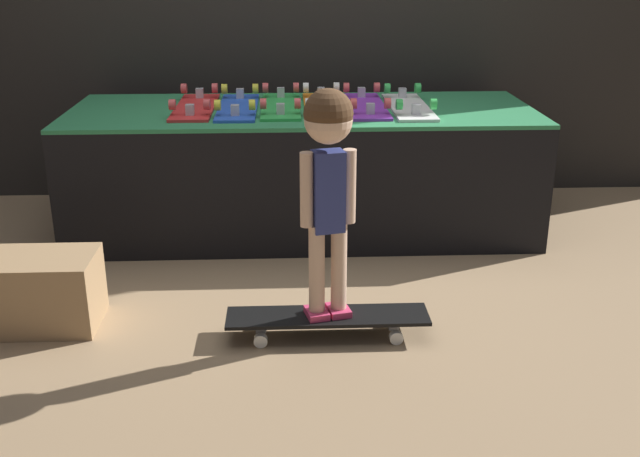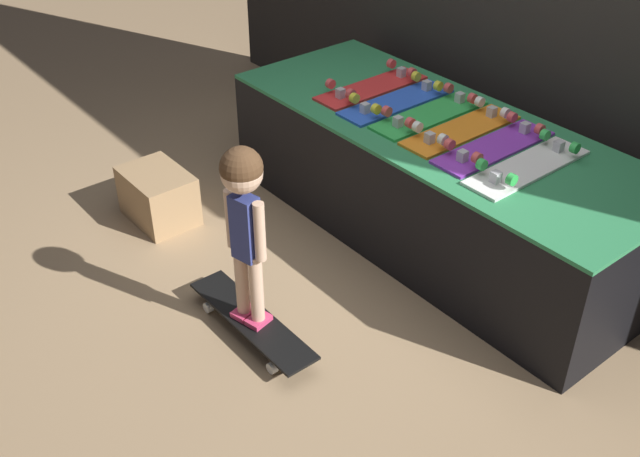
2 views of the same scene
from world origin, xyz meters
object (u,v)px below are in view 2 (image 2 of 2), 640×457
Objects in this scene: skateboard_on_floor at (252,321)px; child at (244,205)px; skateboard_red_on_rack at (372,86)px; skateboard_green_on_rack at (430,113)px; skateboard_purple_on_rack at (494,146)px; storage_box at (158,196)px; skateboard_white_on_rack at (528,165)px; skateboard_blue_on_rack at (397,100)px; skateboard_orange_on_rack at (461,128)px.

child is at bearing 82.87° from skateboard_on_floor.
skateboard_red_on_rack reaches higher than skateboard_on_floor.
child is (0.18, -1.27, 0.04)m from skateboard_green_on_rack.
skateboard_on_floor is at bearing -82.13° from skateboard_green_on_rack.
skateboard_purple_on_rack is 1.64× the size of storage_box.
child is at bearing -64.10° from skateboard_red_on_rack.
skateboard_white_on_rack is at bearing -2.25° from skateboard_red_on_rack.
skateboard_white_on_rack is (0.66, -0.05, 0.00)m from skateboard_green_on_rack.
skateboard_red_on_rack is at bearing 103.11° from child.
skateboard_blue_on_rack reaches higher than skateboard_on_floor.
child is (0.61, -1.27, 0.04)m from skateboard_red_on_rack.
storage_box is (-0.50, -1.12, -0.52)m from skateboard_red_on_rack.
storage_box is at bearing 172.41° from skateboard_on_floor.
skateboard_green_on_rack is at bearing 49.90° from storage_box.
skateboard_green_on_rack is 1.41m from skateboard_on_floor.
skateboard_white_on_rack is (0.44, -0.04, 0.00)m from skateboard_orange_on_rack.
skateboard_red_on_rack and skateboard_blue_on_rack have the same top height.
storage_box is (-1.60, -1.07, -0.52)m from skateboard_white_on_rack.
skateboard_white_on_rack is at bearing -3.93° from skateboard_green_on_rack.
skateboard_blue_on_rack is at bearing -179.33° from skateboard_purple_on_rack.
storage_box is at bearing 159.62° from child.
skateboard_purple_on_rack is 1.41m from skateboard_on_floor.
skateboard_purple_on_rack is at bearing 65.29° from child.
skateboard_white_on_rack is at bearing -1.43° from skateboard_blue_on_rack.
skateboard_blue_on_rack is 0.66m from skateboard_purple_on_rack.
child reaches higher than skateboard_white_on_rack.
skateboard_green_on_rack is 1.28m from child.
skateboard_red_on_rack is 1.00× the size of skateboard_blue_on_rack.
skateboard_green_on_rack reaches higher than skateboard_on_floor.
skateboard_green_on_rack is (0.44, 0.00, 0.00)m from skateboard_red_on_rack.
skateboard_red_on_rack is at bearing 177.75° from skateboard_white_on_rack.
skateboard_purple_on_rack is at bearing -2.03° from skateboard_green_on_rack.
skateboard_blue_on_rack is 1.00× the size of skateboard_green_on_rack.
skateboard_orange_on_rack is 1.64× the size of storage_box.
child is at bearing -111.60° from skateboard_white_on_rack.
skateboard_blue_on_rack and skateboard_purple_on_rack have the same top height.
skateboard_green_on_rack is at bearing 97.87° from skateboard_on_floor.
skateboard_purple_on_rack is (0.44, -0.02, 0.00)m from skateboard_green_on_rack.
skateboard_purple_on_rack is at bearing 78.09° from skateboard_on_floor.
skateboard_blue_on_rack is 1.43m from skateboard_on_floor.
skateboard_blue_on_rack is 1.00× the size of skateboard_purple_on_rack.
skateboard_red_on_rack is 0.66m from skateboard_orange_on_rack.
storage_box is at bearing -114.24° from skateboard_red_on_rack.
skateboard_red_on_rack reaches higher than storage_box.
skateboard_green_on_rack is 0.66m from skateboard_white_on_rack.
skateboard_red_on_rack and skateboard_white_on_rack have the same top height.
skateboard_purple_on_rack is 1.84m from storage_box.
skateboard_orange_on_rack is 1.27m from child.
skateboard_red_on_rack is at bearing 65.76° from storage_box.
skateboard_orange_on_rack is (0.44, 0.02, 0.00)m from skateboard_blue_on_rack.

